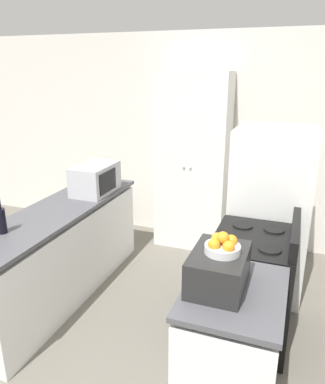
{
  "coord_description": "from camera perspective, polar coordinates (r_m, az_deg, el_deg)",
  "views": [
    {
      "loc": [
        1.19,
        -1.49,
        2.18
      ],
      "look_at": [
        0.0,
        1.69,
        1.05
      ],
      "focal_mm": 35.0,
      "sensor_mm": 36.0,
      "label": 1
    }
  ],
  "objects": [
    {
      "name": "wall_back",
      "position": [
        4.82,
        5.93,
        7.82
      ],
      "size": [
        7.0,
        0.06,
        2.6
      ],
      "color": "silver",
      "rests_on": "ground_plane"
    },
    {
      "name": "counter_left",
      "position": [
        3.85,
        -15.47,
        -9.17
      ],
      "size": [
        0.6,
        2.26,
        0.91
      ],
      "color": "silver",
      "rests_on": "ground_plane"
    },
    {
      "name": "counter_right",
      "position": [
        2.65,
        10.33,
        -22.97
      ],
      "size": [
        0.6,
        0.79,
        0.91
      ],
      "color": "silver",
      "rests_on": "ground_plane"
    },
    {
      "name": "pantry_cabinet",
      "position": [
        4.61,
        4.63,
        4.49
      ],
      "size": [
        0.86,
        0.48,
        2.15
      ],
      "color": "silver",
      "rests_on": "ground_plane"
    },
    {
      "name": "stove",
      "position": [
        3.28,
        13.37,
        -13.73
      ],
      "size": [
        0.66,
        0.77,
        1.07
      ],
      "color": "black",
      "rests_on": "ground_plane"
    },
    {
      "name": "refrigerator",
      "position": [
        3.81,
        16.02,
        -3.06
      ],
      "size": [
        0.76,
        0.7,
        1.66
      ],
      "color": "white",
      "rests_on": "ground_plane"
    },
    {
      "name": "microwave",
      "position": [
        4.03,
        -10.2,
        1.99
      ],
      "size": [
        0.35,
        0.54,
        0.31
      ],
      "color": "#B2B2B7",
      "rests_on": "counter_left"
    },
    {
      "name": "wine_bottle",
      "position": [
        3.27,
        -23.35,
        -3.95
      ],
      "size": [
        0.07,
        0.07,
        0.29
      ],
      "color": "black",
      "rests_on": "counter_left"
    },
    {
      "name": "toaster_oven",
      "position": [
        2.34,
        8.5,
        -11.56
      ],
      "size": [
        0.33,
        0.46,
        0.23
      ],
      "color": "black",
      "rests_on": "counter_right"
    },
    {
      "name": "fruit_bowl",
      "position": [
        2.26,
        9.14,
        -8.06
      ],
      "size": [
        0.21,
        0.21,
        0.14
      ],
      "color": "silver",
      "rests_on": "toaster_oven"
    }
  ]
}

